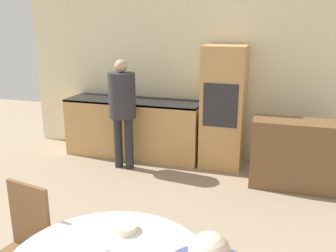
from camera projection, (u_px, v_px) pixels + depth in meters
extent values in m
cube|color=beige|center=(210.00, 74.00, 5.63)|extent=(6.02, 0.05, 2.60)
cube|color=tan|center=(134.00, 128.00, 5.86)|extent=(2.11, 0.60, 0.89)
cube|color=black|center=(133.00, 101.00, 5.74)|extent=(2.11, 0.60, 0.03)
cube|color=tan|center=(223.00, 107.00, 5.36)|extent=(0.59, 0.58, 1.75)
cube|color=#28282D|center=(220.00, 106.00, 5.06)|extent=(0.47, 0.01, 0.60)
cube|color=brown|center=(299.00, 155.00, 4.71)|extent=(1.17, 0.45, 0.88)
cube|color=brown|center=(30.00, 217.00, 2.67)|extent=(0.38, 0.11, 0.51)
cylinder|color=#262628|center=(118.00, 142.00, 5.40)|extent=(0.12, 0.12, 0.76)
cylinder|color=#262628|center=(129.00, 143.00, 5.35)|extent=(0.12, 0.12, 0.76)
cylinder|color=#2D2D33|center=(122.00, 95.00, 5.19)|extent=(0.38, 0.38, 0.63)
sphere|color=tan|center=(121.00, 66.00, 5.08)|extent=(0.18, 0.18, 0.18)
cylinder|color=beige|center=(124.00, 227.00, 2.42)|extent=(0.16, 0.16, 0.05)
cylinder|color=silver|center=(107.00, 249.00, 2.10)|extent=(0.03, 0.03, 0.01)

